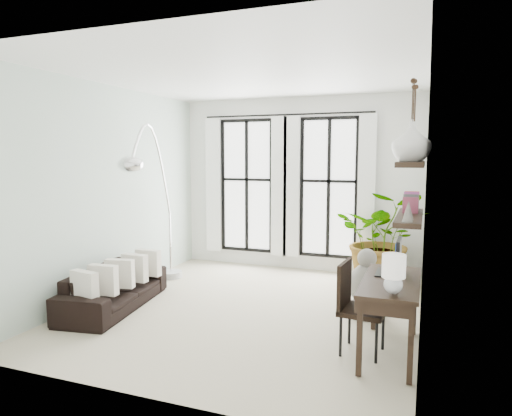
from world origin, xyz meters
The scene contains 16 objects.
floor centered at (0.00, 0.00, 0.00)m, with size 5.00×5.00×0.00m, color #BCB495.
ceiling centered at (0.00, 0.00, 3.20)m, with size 5.00×5.00×0.00m, color white.
wall_left centered at (-2.25, 0.00, 1.60)m, with size 5.00×5.00×0.00m, color #B7CCBD.
wall_right centered at (2.25, 0.00, 1.60)m, with size 5.00×5.00×0.00m, color white.
wall_back centered at (0.00, 2.50, 1.60)m, with size 4.50×4.50×0.00m, color white.
windows centered at (-0.20, 2.43, 1.56)m, with size 3.26×0.13×2.65m.
wall_shelves centered at (2.11, -0.77, 1.73)m, with size 0.25×1.30×0.60m.
sofa centered at (-1.80, -0.59, 0.28)m, with size 1.93×0.75×0.56m, color black.
throw_pillows centered at (-1.70, -0.59, 0.50)m, with size 0.40×1.52×0.40m.
plant centered at (1.62, 1.86, 0.79)m, with size 1.42×1.23×1.57m, color #2D7228.
desk centered at (1.94, -0.85, 0.75)m, with size 0.58×1.38×1.21m.
desk_chair centered at (1.58, -0.88, 0.56)m, with size 0.51×0.51×0.99m.
arc_lamp centered at (-1.70, 0.26, 2.03)m, with size 0.77×1.99×2.62m.
buddha centered at (1.56, 0.31, 0.38)m, with size 0.51×0.51×0.91m.
vase_a centered at (2.11, -1.06, 2.27)m, with size 0.37×0.37×0.38m, color white.
vase_b centered at (2.11, -0.66, 2.27)m, with size 0.37×0.37×0.38m, color white.
Camera 1 is at (2.26, -5.73, 2.13)m, focal length 32.00 mm.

